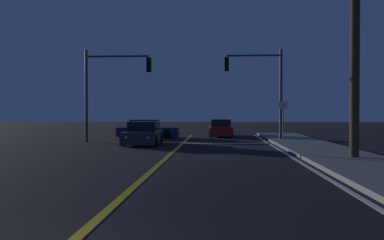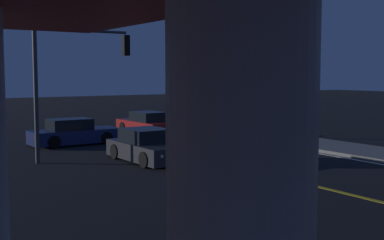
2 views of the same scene
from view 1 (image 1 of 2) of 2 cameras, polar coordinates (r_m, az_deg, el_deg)
The scene contains 11 objects.
sidewalk_right at distance 16.31m, azimuth 21.22°, elevation -5.31°, with size 3.20×39.82×0.15m, color slate.
lane_line_center at distance 15.68m, azimuth -4.16°, elevation -5.75°, with size 0.20×37.61×0.01m, color gold.
lane_line_edge_right at distance 15.86m, azimuth 14.81°, elevation -5.71°, with size 0.16×37.61×0.01m, color silver.
stop_bar at distance 25.08m, azimuth 4.93°, elevation -3.22°, with size 5.42×0.50×0.01m, color silver.
car_following_oncoming_red at distance 32.56m, azimuth 3.93°, elevation -1.23°, with size 1.92×4.59×1.34m.
car_mid_block_charcoal at distance 24.34m, azimuth -6.73°, elevation -1.99°, with size 2.05×4.18×1.34m.
car_far_approaching_navy at distance 30.81m, azimuth -6.09°, elevation -1.36°, with size 4.57×1.86×1.34m.
traffic_signal_near_right at distance 27.53m, azimuth 9.44°, elevation 5.42°, with size 3.76×0.28×5.99m.
traffic_signal_far_left at distance 26.85m, azimuth -11.24°, elevation 5.36°, with size 4.24×0.28×5.82m.
utility_pole_right at distance 17.51m, azimuth 21.51°, elevation 14.09°, with size 1.82×0.35×11.36m.
street_sign_corner at distance 24.80m, azimuth 12.40°, elevation 0.64°, with size 0.56×0.06×2.54m.
Camera 1 is at (2.06, -4.37, 1.85)m, focal length 38.82 mm.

